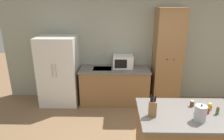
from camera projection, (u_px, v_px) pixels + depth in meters
The scene contains 13 objects.
wall_back at pixel (147, 49), 4.99m from camera, with size 7.20×0.06×2.60m.
refrigerator at pixel (59, 71), 4.82m from camera, with size 0.90×0.72×1.66m.
back_counter at pixel (115, 85), 4.95m from camera, with size 1.68×0.69×0.89m.
pantry_cabinet at pixel (167, 58), 4.73m from camera, with size 0.62×0.60×2.30m.
kitchen_island at pixel (185, 139), 3.00m from camera, with size 1.44×0.93×0.91m.
microwave at pixel (123, 61), 4.85m from camera, with size 0.48×0.40×0.30m.
knife_block at pixel (153, 108), 2.74m from camera, with size 0.10×0.08×0.33m.
spice_bottle_tall_dark at pixel (208, 111), 2.83m from camera, with size 0.04×0.04×0.09m.
spice_bottle_short_red at pixel (192, 104), 3.03m from camera, with size 0.06×0.06×0.09m.
spice_bottle_amber_oil at pixel (198, 108), 2.86m from camera, with size 0.05×0.05×0.14m.
spice_bottle_green_herb at pixel (218, 111), 2.81m from camera, with size 0.04×0.04×0.11m.
spice_bottle_pale_salt at pixel (210, 107), 2.93m from camera, with size 0.06×0.06×0.10m.
kettle at pixel (200, 113), 2.64m from camera, with size 0.15×0.15×0.24m.
Camera 1 is at (-0.79, -2.58, 2.41)m, focal length 32.00 mm.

